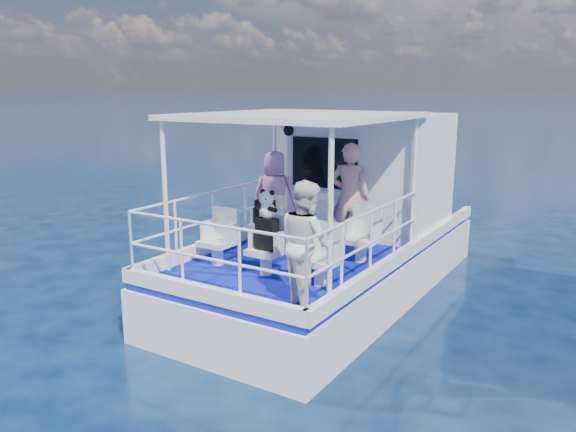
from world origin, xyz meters
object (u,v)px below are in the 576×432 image
(passenger_port_fwd, at_px, (275,196))
(passenger_stbd_aft, at_px, (306,243))
(panda, at_px, (267,204))
(backpack_center, at_px, (267,234))

(passenger_port_fwd, bearing_deg, passenger_stbd_aft, 106.33)
(passenger_port_fwd, xyz_separation_m, panda, (0.97, -1.66, 0.24))
(passenger_port_fwd, relative_size, passenger_stbd_aft, 1.02)
(passenger_port_fwd, distance_m, backpack_center, 1.95)
(passenger_port_fwd, distance_m, passenger_stbd_aft, 3.09)
(panda, bearing_deg, passenger_port_fwd, 120.26)
(passenger_stbd_aft, relative_size, backpack_center, 3.41)
(passenger_stbd_aft, xyz_separation_m, backpack_center, (-1.03, 0.66, -0.17))
(backpack_center, height_order, panda, panda)
(passenger_stbd_aft, bearing_deg, passenger_port_fwd, -15.68)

